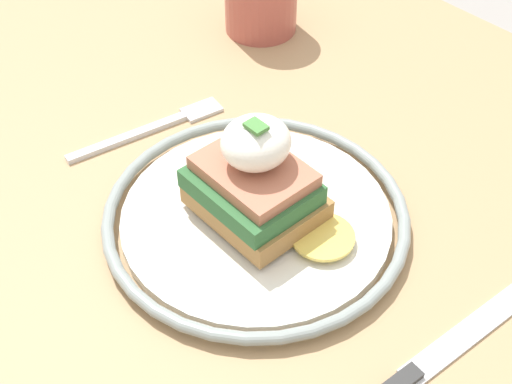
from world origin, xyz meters
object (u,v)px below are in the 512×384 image
Objects in this scene: fork at (154,127)px; knife at (413,374)px; sandwich at (256,180)px; plate at (256,216)px.

knife reaches higher than fork.
fork is (-0.15, 0.01, -0.04)m from sandwich.
knife is (0.17, -0.02, -0.01)m from plate.
sandwich is at bearing -3.25° from fork.
knife is (0.17, -0.02, -0.04)m from sandwich.
plate is 0.04m from sandwich.
sandwich is 0.18m from knife.
sandwich reaches higher than fork.
plate is 1.59× the size of fork.
knife is (0.33, -0.02, 0.00)m from fork.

